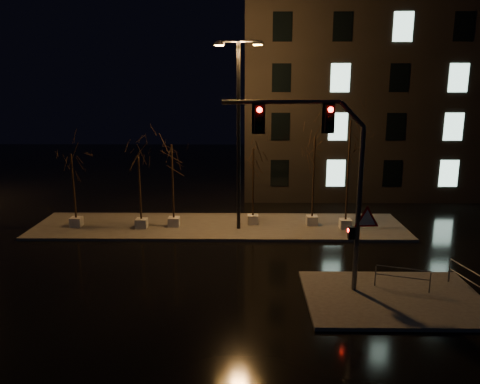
{
  "coord_description": "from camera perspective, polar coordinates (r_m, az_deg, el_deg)",
  "views": [
    {
      "loc": [
        1.58,
        -20.79,
        8.44
      ],
      "look_at": [
        1.28,
        3.4,
        2.8
      ],
      "focal_mm": 35.0,
      "sensor_mm": 36.0,
      "label": 1
    }
  ],
  "objects": [
    {
      "name": "guard_rail_a",
      "position": [
        20.57,
        19.21,
        -9.55
      ],
      "size": [
        2.08,
        0.7,
        0.94
      ],
      "rotation": [
        0.0,
        0.0,
        -0.31
      ],
      "color": "#505257",
      "rests_on": "sidewalk_corner"
    },
    {
      "name": "median",
      "position": [
        28.11,
        -2.55,
        -4.2
      ],
      "size": [
        22.0,
        5.0,
        0.15
      ],
      "primitive_type": "cube",
      "color": "#46423E",
      "rests_on": "ground"
    },
    {
      "name": "tree_3",
      "position": [
        27.51,
        1.62,
        3.25
      ],
      "size": [
        1.8,
        1.8,
        4.71
      ],
      "color": "beige",
      "rests_on": "median"
    },
    {
      "name": "tree_4",
      "position": [
        27.56,
        9.04,
        4.2
      ],
      "size": [
        1.8,
        1.8,
        5.39
      ],
      "color": "beige",
      "rests_on": "median"
    },
    {
      "name": "guard_rail_b",
      "position": [
        21.2,
        25.89,
        -9.29
      ],
      "size": [
        0.5,
        2.19,
        1.06
      ],
      "rotation": [
        0.0,
        0.0,
        1.77
      ],
      "color": "#505257",
      "rests_on": "sidewalk_corner"
    },
    {
      "name": "ground",
      "position": [
        22.49,
        -3.41,
        -8.94
      ],
      "size": [
        90.0,
        90.0,
        0.0
      ],
      "primitive_type": "plane",
      "color": "black",
      "rests_on": "ground"
    },
    {
      "name": "tree_1",
      "position": [
        27.39,
        -12.21,
        2.33
      ],
      "size": [
        1.8,
        1.8,
        4.35
      ],
      "color": "beige",
      "rests_on": "median"
    },
    {
      "name": "traffic_signal_mast",
      "position": [
        18.39,
        10.85,
        2.74
      ],
      "size": [
        6.29,
        0.64,
        7.69
      ],
      "rotation": [
        0.0,
        0.0,
        0.09
      ],
      "color": "#505257",
      "rests_on": "sidewalk_corner"
    },
    {
      "name": "building",
      "position": [
        40.74,
        18.83,
        11.12
      ],
      "size": [
        25.0,
        12.0,
        15.0
      ],
      "primitive_type": "cube",
      "color": "black",
      "rests_on": "ground"
    },
    {
      "name": "streetlight_main",
      "position": [
        26.29,
        -0.18,
        8.29
      ],
      "size": [
        2.63,
        0.68,
        10.53
      ],
      "rotation": [
        0.0,
        0.0,
        -0.15
      ],
      "color": "black",
      "rests_on": "median"
    },
    {
      "name": "tree_2",
      "position": [
        27.26,
        -8.29,
        3.49
      ],
      "size": [
        1.8,
        1.8,
        5.0
      ],
      "color": "beige",
      "rests_on": "median"
    },
    {
      "name": "tree_0",
      "position": [
        28.73,
        -19.78,
        2.5
      ],
      "size": [
        1.8,
        1.8,
        4.45
      ],
      "color": "beige",
      "rests_on": "median"
    },
    {
      "name": "sidewalk_corner",
      "position": [
        20.09,
        18.19,
        -12.17
      ],
      "size": [
        7.0,
        5.0,
        0.15
      ],
      "primitive_type": "cube",
      "color": "#46423E",
      "rests_on": "ground"
    },
    {
      "name": "tree_5",
      "position": [
        27.12,
        13.21,
        5.58
      ],
      "size": [
        1.8,
        1.8,
        6.45
      ],
      "color": "beige",
      "rests_on": "median"
    }
  ]
}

